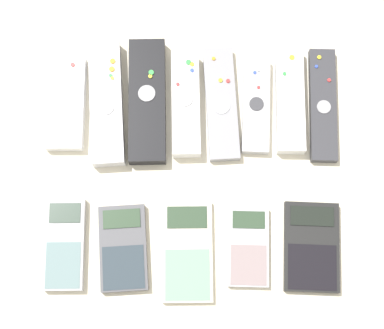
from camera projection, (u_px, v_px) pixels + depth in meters
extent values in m
plane|color=beige|center=(192.00, 183.00, 1.03)|extent=(3.00, 3.00, 0.00)
cube|color=white|center=(67.00, 103.00, 1.05)|extent=(0.06, 0.16, 0.02)
cylinder|color=silver|center=(65.00, 107.00, 1.03)|extent=(0.02, 0.02, 0.00)
cylinder|color=silver|center=(57.00, 79.00, 1.05)|extent=(0.01, 0.01, 0.00)
cylinder|color=red|center=(73.00, 64.00, 1.05)|extent=(0.01, 0.01, 0.00)
cube|color=silver|center=(107.00, 103.00, 1.04)|extent=(0.07, 0.21, 0.03)
cylinder|color=#99999E|center=(106.00, 107.00, 1.03)|extent=(0.03, 0.03, 0.00)
cylinder|color=orange|center=(113.00, 61.00, 1.05)|extent=(0.01, 0.01, 0.00)
cylinder|color=yellow|center=(112.00, 78.00, 1.04)|extent=(0.01, 0.01, 0.00)
cylinder|color=orange|center=(112.00, 69.00, 1.04)|extent=(0.01, 0.01, 0.00)
cylinder|color=green|center=(111.00, 75.00, 1.04)|extent=(0.01, 0.01, 0.00)
cube|color=black|center=(147.00, 101.00, 1.05)|extent=(0.06, 0.21, 0.03)
cylinder|color=#99999E|center=(147.00, 93.00, 1.03)|extent=(0.03, 0.03, 0.00)
cylinder|color=yellow|center=(151.00, 76.00, 1.04)|extent=(0.01, 0.01, 0.00)
cylinder|color=green|center=(151.00, 72.00, 1.04)|extent=(0.01, 0.01, 0.00)
cube|color=white|center=(186.00, 105.00, 1.04)|extent=(0.05, 0.17, 0.03)
cylinder|color=#99999E|center=(186.00, 99.00, 1.03)|extent=(0.02, 0.02, 0.00)
cylinder|color=yellow|center=(190.00, 64.00, 1.04)|extent=(0.01, 0.01, 0.00)
cylinder|color=green|center=(189.00, 62.00, 1.05)|extent=(0.01, 0.01, 0.00)
cylinder|color=blue|center=(190.00, 70.00, 1.04)|extent=(0.01, 0.01, 0.00)
cylinder|color=red|center=(178.00, 84.00, 1.04)|extent=(0.01, 0.01, 0.00)
cube|color=gray|center=(221.00, 104.00, 1.05)|extent=(0.06, 0.19, 0.02)
cylinder|color=silver|center=(222.00, 106.00, 1.04)|extent=(0.03, 0.03, 0.00)
cylinder|color=orange|center=(214.00, 59.00, 1.06)|extent=(0.01, 0.01, 0.00)
cylinder|color=red|center=(228.00, 81.00, 1.05)|extent=(0.01, 0.01, 0.00)
cylinder|color=yellow|center=(221.00, 80.00, 1.05)|extent=(0.01, 0.01, 0.00)
cube|color=#B7B7BC|center=(256.00, 106.00, 1.05)|extent=(0.05, 0.16, 0.02)
cylinder|color=#38383D|center=(257.00, 104.00, 1.04)|extent=(0.02, 0.02, 0.00)
cylinder|color=silver|center=(259.00, 70.00, 1.05)|extent=(0.01, 0.01, 0.00)
cylinder|color=blue|center=(255.00, 73.00, 1.05)|extent=(0.01, 0.01, 0.00)
cylinder|color=red|center=(259.00, 87.00, 1.05)|extent=(0.01, 0.01, 0.00)
cube|color=white|center=(290.00, 101.00, 1.05)|extent=(0.05, 0.18, 0.02)
cylinder|color=yellow|center=(292.00, 58.00, 1.05)|extent=(0.01, 0.01, 0.00)
cylinder|color=green|center=(285.00, 74.00, 1.04)|extent=(0.01, 0.01, 0.00)
cube|color=#333338|center=(323.00, 105.00, 1.05)|extent=(0.05, 0.19, 0.02)
cylinder|color=#99999E|center=(324.00, 107.00, 1.04)|extent=(0.02, 0.02, 0.00)
cylinder|color=blue|center=(317.00, 67.00, 1.05)|extent=(0.01, 0.01, 0.00)
cylinder|color=red|center=(329.00, 81.00, 1.05)|extent=(0.01, 0.01, 0.00)
cylinder|color=yellow|center=(320.00, 58.00, 1.06)|extent=(0.01, 0.01, 0.00)
cube|color=#B2B2B7|center=(65.00, 244.00, 1.00)|extent=(0.06, 0.14, 0.02)
cube|color=#38473D|center=(65.00, 213.00, 1.00)|extent=(0.05, 0.03, 0.00)
cube|color=slate|center=(63.00, 265.00, 0.98)|extent=(0.05, 0.07, 0.00)
cube|color=#4C4C51|center=(123.00, 248.00, 0.99)|extent=(0.08, 0.14, 0.02)
cube|color=#2D422D|center=(121.00, 218.00, 1.00)|extent=(0.06, 0.03, 0.00)
cube|color=#2A353E|center=(123.00, 267.00, 0.98)|extent=(0.07, 0.07, 0.00)
cube|color=beige|center=(187.00, 252.00, 0.99)|extent=(0.08, 0.16, 0.01)
cube|color=#2D422D|center=(187.00, 217.00, 1.00)|extent=(0.06, 0.03, 0.00)
cube|color=gray|center=(187.00, 275.00, 0.98)|extent=(0.07, 0.08, 0.00)
cube|color=#B2B2B7|center=(248.00, 247.00, 1.00)|extent=(0.07, 0.12, 0.01)
cube|color=#2D422D|center=(249.00, 220.00, 1.00)|extent=(0.05, 0.03, 0.00)
cube|color=gray|center=(248.00, 265.00, 0.98)|extent=(0.06, 0.06, 0.00)
cube|color=black|center=(311.00, 247.00, 1.00)|extent=(0.09, 0.14, 0.01)
cube|color=black|center=(312.00, 216.00, 1.00)|extent=(0.07, 0.03, 0.00)
cube|color=black|center=(312.00, 268.00, 0.98)|extent=(0.08, 0.07, 0.00)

